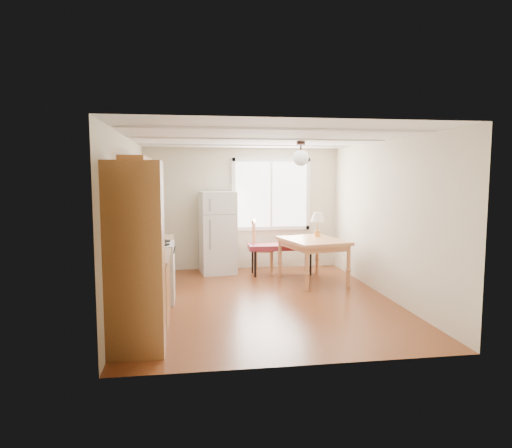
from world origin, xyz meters
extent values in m
cube|color=#552411|center=(0.00, 0.00, 0.00)|extent=(4.60, 5.60, 0.12)
cube|color=white|center=(0.00, 0.00, 2.50)|extent=(4.60, 5.60, 0.12)
cube|color=beige|center=(0.00, 2.50, 1.25)|extent=(4.60, 0.10, 2.50)
cube|color=beige|center=(0.00, -2.50, 1.25)|extent=(4.60, 0.10, 2.50)
cube|color=beige|center=(-2.00, 0.00, 1.25)|extent=(0.10, 5.60, 2.50)
cube|color=beige|center=(2.00, 0.00, 1.25)|extent=(0.10, 5.60, 2.50)
cube|color=brown|center=(-1.70, -1.85, 1.05)|extent=(0.60, 0.60, 2.10)
cube|color=brown|center=(-1.70, -0.85, 0.43)|extent=(0.60, 1.10, 0.86)
cube|color=tan|center=(-1.69, -0.85, 0.88)|extent=(0.62, 1.14, 0.04)
cube|color=silver|center=(-1.68, 0.20, 0.45)|extent=(0.65, 0.76, 0.90)
cube|color=brown|center=(-1.70, 0.95, 0.43)|extent=(0.60, 0.60, 0.86)
cube|color=brown|center=(-1.83, -0.15, 1.85)|extent=(0.33, 1.60, 0.70)
cube|color=white|center=(0.60, 2.48, 1.55)|extent=(1.50, 0.02, 1.35)
cylinder|color=black|center=(0.70, 0.40, 2.46)|extent=(0.14, 0.14, 0.06)
cylinder|color=black|center=(0.70, 0.40, 2.36)|extent=(0.03, 0.03, 0.16)
sphere|color=white|center=(0.70, 0.40, 2.22)|extent=(0.26, 0.26, 0.26)
cube|color=silver|center=(-0.55, 2.12, 0.81)|extent=(0.74, 0.74, 1.62)
cube|color=gray|center=(-0.55, 1.79, 1.19)|extent=(0.67, 0.02, 0.02)
cube|color=gray|center=(-0.71, 1.77, 0.97)|extent=(0.03, 0.03, 0.97)
cube|color=maroon|center=(0.68, 1.78, 0.55)|extent=(1.31, 0.51, 0.10)
cylinder|color=black|center=(0.13, 1.60, 0.25)|extent=(0.04, 0.04, 0.50)
cylinder|color=black|center=(1.22, 1.60, 0.25)|extent=(0.04, 0.04, 0.50)
cylinder|color=black|center=(0.13, 1.97, 0.25)|extent=(0.04, 0.04, 0.50)
cylinder|color=black|center=(1.22, 1.97, 0.25)|extent=(0.04, 0.04, 0.50)
cube|color=#B77446|center=(1.11, 1.07, 0.76)|extent=(1.20, 1.44, 0.06)
cube|color=#B77446|center=(1.11, 1.07, 0.68)|extent=(1.08, 1.32, 0.10)
cylinder|color=#B77446|center=(0.84, 0.43, 0.36)|extent=(0.07, 0.07, 0.73)
cylinder|color=#B77446|center=(1.63, 0.61, 0.36)|extent=(0.07, 0.07, 0.73)
cylinder|color=#B77446|center=(0.60, 1.53, 0.36)|extent=(0.07, 0.07, 0.73)
cylinder|color=#B77446|center=(1.39, 1.70, 0.36)|extent=(0.07, 0.07, 0.73)
cylinder|color=#B77446|center=(0.34, 1.90, 0.48)|extent=(0.47, 0.47, 0.05)
cylinder|color=#B77446|center=(0.14, 1.78, 0.24)|extent=(0.04, 0.04, 0.48)
cylinder|color=#B77446|center=(0.45, 1.70, 0.24)|extent=(0.04, 0.04, 0.48)
cylinder|color=#B77446|center=(0.23, 2.09, 0.24)|extent=(0.04, 0.04, 0.48)
cylinder|color=#B77446|center=(0.54, 2.01, 0.24)|extent=(0.04, 0.04, 0.48)
cylinder|color=gold|center=(1.29, 1.40, 0.84)|extent=(0.12, 0.12, 0.11)
cylinder|color=gold|center=(1.29, 1.40, 0.98)|extent=(0.02, 0.02, 0.18)
cone|color=white|center=(1.29, 1.40, 1.16)|extent=(0.26, 0.26, 0.18)
cube|color=black|center=(-1.72, -0.81, 0.94)|extent=(0.21, 0.23, 0.07)
cube|color=black|center=(-1.72, -0.89, 1.10)|extent=(0.17, 0.10, 0.25)
cylinder|color=black|center=(-1.72, -0.77, 1.02)|extent=(0.12, 0.12, 0.11)
cylinder|color=red|center=(-1.80, -0.79, 0.98)|extent=(0.12, 0.12, 0.17)
sphere|color=red|center=(-1.80, -0.79, 1.10)|extent=(0.06, 0.06, 0.06)
camera|label=1|loc=(-1.13, -6.88, 1.95)|focal=32.00mm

